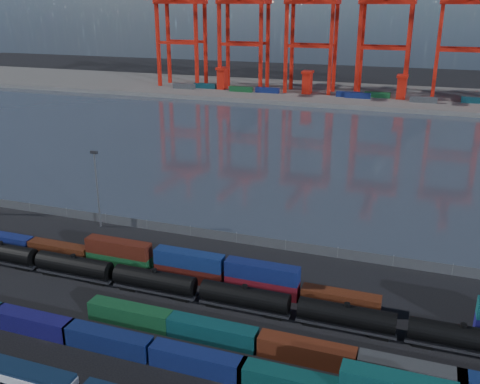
% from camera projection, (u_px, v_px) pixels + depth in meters
% --- Properties ---
extents(ground, '(700.00, 700.00, 0.00)m').
position_uv_depth(ground, '(174.00, 317.00, 81.02)').
color(ground, black).
rests_on(ground, ground).
extents(harbor_water, '(700.00, 700.00, 0.00)m').
position_uv_depth(harbor_water, '(317.00, 148.00, 174.23)').
color(harbor_water, '#333D4B').
rests_on(harbor_water, ground).
extents(far_quay, '(700.00, 70.00, 2.00)m').
position_uv_depth(far_quay, '(360.00, 95.00, 267.10)').
color(far_quay, '#514F4C').
rests_on(far_quay, ground).
extents(container_row_south, '(140.92, 2.61, 5.57)m').
position_uv_depth(container_row_south, '(151.00, 347.00, 70.68)').
color(container_row_south, '#36393A').
rests_on(container_row_south, ground).
extents(container_row_mid, '(142.12, 2.65, 2.82)m').
position_uv_depth(container_row_mid, '(222.00, 334.00, 74.37)').
color(container_row_mid, '#414346').
rests_on(container_row_mid, ground).
extents(container_row_north, '(142.18, 2.49, 5.31)m').
position_uv_depth(container_row_north, '(254.00, 279.00, 87.24)').
color(container_row_north, '#111158').
rests_on(container_row_north, ground).
extents(tanker_string, '(138.48, 3.11, 4.45)m').
position_uv_depth(tanker_string, '(245.00, 298.00, 81.87)').
color(tanker_string, black).
rests_on(tanker_string, ground).
extents(waterfront_fence, '(160.12, 0.12, 2.20)m').
position_uv_depth(waterfront_fence, '(237.00, 238.00, 105.54)').
color(waterfront_fence, '#595B5E').
rests_on(waterfront_fence, ground).
extents(yard_light_mast, '(1.60, 0.40, 16.60)m').
position_uv_depth(yard_light_mast, '(97.00, 185.00, 110.43)').
color(yard_light_mast, slate).
rests_on(yard_light_mast, ground).
extents(gantry_cranes, '(200.07, 48.14, 65.19)m').
position_uv_depth(gantry_cranes, '(348.00, 13.00, 250.40)').
color(gantry_cranes, red).
rests_on(gantry_cranes, ground).
extents(quay_containers, '(172.58, 10.99, 2.60)m').
position_uv_depth(quay_containers, '(333.00, 94.00, 256.89)').
color(quay_containers, navy).
rests_on(quay_containers, far_quay).
extents(straddle_carriers, '(140.00, 7.00, 11.10)m').
position_uv_depth(straddle_carriers, '(353.00, 84.00, 256.72)').
color(straddle_carriers, red).
rests_on(straddle_carriers, far_quay).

